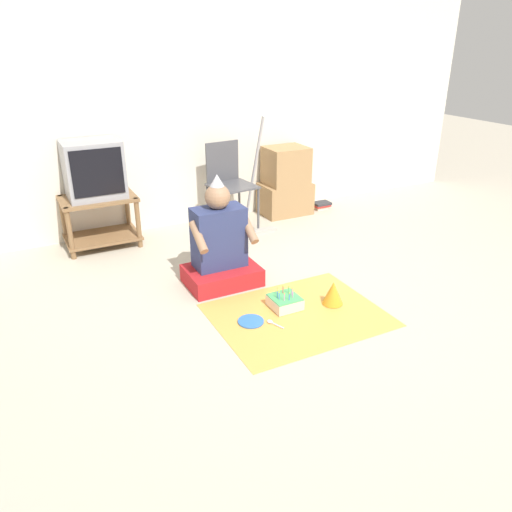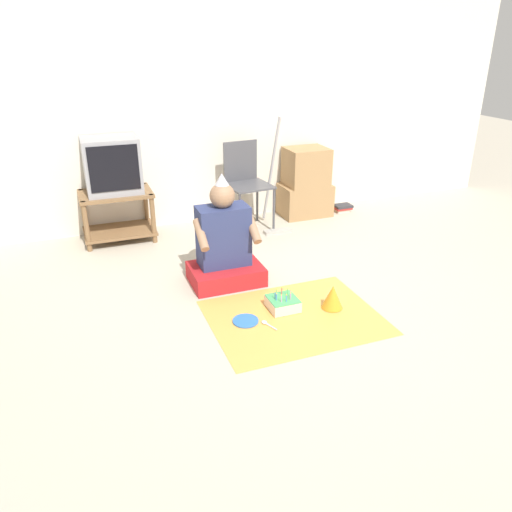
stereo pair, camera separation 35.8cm
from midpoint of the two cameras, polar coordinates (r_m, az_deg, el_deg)
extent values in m
plane|color=#BCB29E|center=(3.53, 6.72, -6.98)|extent=(16.00, 16.00, 0.00)
cube|color=silver|center=(5.15, -7.61, 17.88)|extent=(6.40, 0.06, 2.55)
cube|color=olive|center=(4.79, -19.74, 6.17)|extent=(0.66, 0.45, 0.03)
cube|color=olive|center=(4.91, -19.14, 2.06)|extent=(0.66, 0.45, 0.02)
cylinder|color=olive|center=(4.65, -22.59, 2.31)|extent=(0.04, 0.04, 0.47)
cylinder|color=olive|center=(4.71, -15.46, 3.62)|extent=(0.04, 0.04, 0.47)
cylinder|color=olive|center=(5.02, -23.07, 3.76)|extent=(0.04, 0.04, 0.47)
cylinder|color=olive|center=(5.08, -16.44, 4.97)|extent=(0.04, 0.04, 0.47)
cube|color=#99999E|center=(4.73, -20.21, 9.26)|extent=(0.49, 0.40, 0.50)
cube|color=black|center=(4.53, -19.86, 8.91)|extent=(0.43, 0.01, 0.40)
cube|color=#4C4C51|center=(4.93, -4.80, 7.93)|extent=(0.45, 0.44, 0.02)
cube|color=#4C4C51|center=(5.04, -5.94, 10.62)|extent=(0.36, 0.06, 0.40)
cylinder|color=#4C4C51|center=(4.76, -5.61, 4.48)|extent=(0.02, 0.02, 0.45)
cylinder|color=#4C4C51|center=(4.93, -1.82, 5.28)|extent=(0.02, 0.02, 0.45)
cylinder|color=#4C4C51|center=(5.07, -7.53, 5.60)|extent=(0.02, 0.02, 0.45)
cylinder|color=#4C4C51|center=(5.23, -3.90, 6.33)|extent=(0.02, 0.02, 0.45)
cube|color=#A87F51|center=(5.47, 1.48, 6.55)|extent=(0.53, 0.36, 0.34)
cube|color=#A87F51|center=(5.37, 1.52, 10.26)|extent=(0.43, 0.36, 0.39)
cube|color=#B2ADA3|center=(4.97, -1.28, 2.88)|extent=(0.28, 0.09, 0.03)
cylinder|color=#B7B7BC|center=(4.97, -2.31, 9.69)|extent=(0.03, 0.41, 1.11)
cube|color=beige|center=(5.68, 5.61, 5.51)|extent=(0.15, 0.12, 0.03)
cube|color=#B72D28|center=(5.67, 5.67, 5.77)|extent=(0.19, 0.14, 0.02)
cube|color=#333338|center=(5.67, 5.73, 5.99)|extent=(0.19, 0.14, 0.02)
cube|color=red|center=(3.95, -6.50, -2.27)|extent=(0.56, 0.41, 0.14)
cube|color=navy|center=(3.86, -6.93, 2.08)|extent=(0.40, 0.22, 0.48)
sphere|color=#9E7556|center=(3.75, -7.17, 6.68)|extent=(0.19, 0.19, 0.19)
cone|color=silver|center=(3.72, -7.27, 8.54)|extent=(0.11, 0.11, 0.09)
cylinder|color=#9E7556|center=(3.68, -9.37, 2.08)|extent=(0.06, 0.25, 0.20)
cylinder|color=#9E7556|center=(3.81, -3.54, 3.15)|extent=(0.06, 0.25, 0.20)
cube|color=#EFA84C|center=(3.53, 1.88, -6.81)|extent=(1.17, 0.92, 0.01)
cube|color=#F4E0C6|center=(3.60, 0.46, -5.39)|extent=(0.21, 0.21, 0.08)
cube|color=#4CB266|center=(3.58, 0.46, -4.80)|extent=(0.20, 0.20, 0.01)
cylinder|color=#E58CCC|center=(3.59, 1.28, -4.27)|extent=(0.01, 0.01, 0.06)
sphere|color=#FFCC4C|center=(3.57, 1.29, -3.78)|extent=(0.01, 0.01, 0.01)
cylinder|color=#66C666|center=(3.61, 0.92, -4.08)|extent=(0.01, 0.01, 0.06)
sphere|color=#FFCC4C|center=(3.59, 0.93, -3.60)|extent=(0.01, 0.01, 0.01)
cylinder|color=#EA4C4C|center=(3.61, 0.27, -4.03)|extent=(0.01, 0.01, 0.06)
sphere|color=#FFCC4C|center=(3.60, 0.27, -3.55)|extent=(0.01, 0.01, 0.01)
cylinder|color=#66C666|center=(3.59, -0.33, -4.24)|extent=(0.01, 0.01, 0.06)
sphere|color=#FFCC4C|center=(3.57, -0.33, -3.75)|extent=(0.01, 0.01, 0.01)
cylinder|color=#4C7FE5|center=(3.55, -0.42, -4.56)|extent=(0.01, 0.01, 0.06)
sphere|color=#FFCC4C|center=(3.53, -0.43, -4.07)|extent=(0.01, 0.01, 0.01)
cylinder|color=#4C7FE5|center=(3.53, -0.23, -4.74)|extent=(0.01, 0.01, 0.06)
sphere|color=#FFCC4C|center=(3.51, -0.23, -4.24)|extent=(0.01, 0.01, 0.01)
cylinder|color=#E58CCC|center=(3.51, 0.34, -4.89)|extent=(0.01, 0.01, 0.06)
sphere|color=#FFCC4C|center=(3.50, 0.34, -4.39)|extent=(0.01, 0.01, 0.01)
cylinder|color=#4C7FE5|center=(3.52, 0.92, -4.84)|extent=(0.01, 0.01, 0.06)
sphere|color=#FFCC4C|center=(3.50, 0.92, -4.34)|extent=(0.01, 0.01, 0.01)
cylinder|color=#E58CCC|center=(3.55, 1.35, -4.56)|extent=(0.01, 0.01, 0.06)
sphere|color=#FFCC4C|center=(3.54, 1.36, -4.06)|extent=(0.01, 0.01, 0.01)
cone|color=gold|center=(3.64, 6.03, -4.28)|extent=(0.15, 0.15, 0.17)
cylinder|color=blue|center=(3.44, -3.59, -7.53)|extent=(0.18, 0.18, 0.01)
ellipsoid|color=white|center=(3.43, -1.41, -7.57)|extent=(0.04, 0.05, 0.01)
cube|color=white|center=(3.39, -0.54, -8.04)|extent=(0.05, 0.10, 0.01)
camera|label=1|loc=(0.18, -92.86, -1.28)|focal=35.00mm
camera|label=2|loc=(0.18, 87.14, 1.28)|focal=35.00mm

